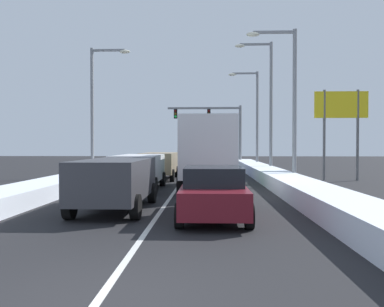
{
  "coord_description": "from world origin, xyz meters",
  "views": [
    {
      "loc": [
        1.48,
        -5.21,
        2.12
      ],
      "look_at": [
        0.48,
        21.76,
        1.58
      ],
      "focal_mm": 36.93,
      "sensor_mm": 36.0,
      "label": 1
    }
  ],
  "objects_px": {
    "roadside_sign_right": "(341,114)",
    "sedan_maroon_right_lane_nearest": "(213,192)",
    "sedan_navy_right_lane_third": "(212,165)",
    "suv_tan_center_lane_third": "(159,163)",
    "traffic_light_gantry": "(217,122)",
    "box_truck_right_lane_second": "(208,150)",
    "suv_charcoal_center_lane_nearest": "(116,179)",
    "street_lamp_right_near": "(288,92)",
    "suv_white_center_lane_second": "(139,169)",
    "street_lamp_right_mid": "(266,97)",
    "street_lamp_left_mid": "(97,101)",
    "street_lamp_right_far": "(253,111)"
  },
  "relations": [
    {
      "from": "sedan_navy_right_lane_third",
      "to": "street_lamp_left_mid",
      "type": "bearing_deg",
      "value": -170.93
    },
    {
      "from": "sedan_navy_right_lane_third",
      "to": "roadside_sign_right",
      "type": "bearing_deg",
      "value": -21.22
    },
    {
      "from": "box_truck_right_lane_second",
      "to": "street_lamp_left_mid",
      "type": "distance_m",
      "value": 10.89
    },
    {
      "from": "roadside_sign_right",
      "to": "sedan_maroon_right_lane_nearest",
      "type": "bearing_deg",
      "value": -122.05
    },
    {
      "from": "suv_tan_center_lane_third",
      "to": "street_lamp_right_mid",
      "type": "bearing_deg",
      "value": 24.32
    },
    {
      "from": "street_lamp_right_mid",
      "to": "street_lamp_left_mid",
      "type": "xyz_separation_m",
      "value": [
        -11.48,
        -2.02,
        -0.43
      ]
    },
    {
      "from": "sedan_maroon_right_lane_nearest",
      "to": "suv_white_center_lane_second",
      "type": "height_order",
      "value": "suv_white_center_lane_second"
    },
    {
      "from": "suv_charcoal_center_lane_nearest",
      "to": "street_lamp_right_far",
      "type": "distance_m",
      "value": 23.68
    },
    {
      "from": "traffic_light_gantry",
      "to": "street_lamp_right_far",
      "type": "height_order",
      "value": "street_lamp_right_far"
    },
    {
      "from": "traffic_light_gantry",
      "to": "box_truck_right_lane_second",
      "type": "bearing_deg",
      "value": -92.73
    },
    {
      "from": "sedan_navy_right_lane_third",
      "to": "suv_white_center_lane_second",
      "type": "distance_m",
      "value": 9.11
    },
    {
      "from": "street_lamp_left_mid",
      "to": "roadside_sign_right",
      "type": "distance_m",
      "value": 15.54
    },
    {
      "from": "suv_white_center_lane_second",
      "to": "street_lamp_right_mid",
      "type": "bearing_deg",
      "value": 50.82
    },
    {
      "from": "box_truck_right_lane_second",
      "to": "suv_charcoal_center_lane_nearest",
      "type": "bearing_deg",
      "value": -117.63
    },
    {
      "from": "street_lamp_right_near",
      "to": "street_lamp_right_mid",
      "type": "distance_m",
      "value": 7.05
    },
    {
      "from": "street_lamp_right_mid",
      "to": "suv_charcoal_center_lane_nearest",
      "type": "bearing_deg",
      "value": -115.31
    },
    {
      "from": "sedan_navy_right_lane_third",
      "to": "suv_tan_center_lane_third",
      "type": "height_order",
      "value": "suv_tan_center_lane_third"
    },
    {
      "from": "street_lamp_right_far",
      "to": "street_lamp_left_mid",
      "type": "relative_size",
      "value": 1.01
    },
    {
      "from": "sedan_maroon_right_lane_nearest",
      "to": "sedan_navy_right_lane_third",
      "type": "height_order",
      "value": "same"
    },
    {
      "from": "suv_charcoal_center_lane_nearest",
      "to": "street_lamp_right_mid",
      "type": "relative_size",
      "value": 0.52
    },
    {
      "from": "sedan_maroon_right_lane_nearest",
      "to": "street_lamp_left_mid",
      "type": "xyz_separation_m",
      "value": [
        -7.46,
        14.48,
        4.35
      ]
    },
    {
      "from": "suv_charcoal_center_lane_nearest",
      "to": "suv_tan_center_lane_third",
      "type": "height_order",
      "value": "same"
    },
    {
      "from": "street_lamp_right_mid",
      "to": "suv_tan_center_lane_third",
      "type": "bearing_deg",
      "value": -155.68
    },
    {
      "from": "sedan_navy_right_lane_third",
      "to": "roadside_sign_right",
      "type": "xyz_separation_m",
      "value": [
        7.79,
        -3.02,
        3.25
      ]
    },
    {
      "from": "box_truck_right_lane_second",
      "to": "suv_charcoal_center_lane_nearest",
      "type": "relative_size",
      "value": 1.47
    },
    {
      "from": "suv_tan_center_lane_third",
      "to": "street_lamp_left_mid",
      "type": "distance_m",
      "value": 6.05
    },
    {
      "from": "sedan_navy_right_lane_third",
      "to": "roadside_sign_right",
      "type": "distance_m",
      "value": 8.97
    },
    {
      "from": "street_lamp_right_mid",
      "to": "roadside_sign_right",
      "type": "height_order",
      "value": "street_lamp_right_mid"
    },
    {
      "from": "sedan_maroon_right_lane_nearest",
      "to": "roadside_sign_right",
      "type": "relative_size",
      "value": 0.82
    },
    {
      "from": "box_truck_right_lane_second",
      "to": "roadside_sign_right",
      "type": "distance_m",
      "value": 10.05
    },
    {
      "from": "suv_tan_center_lane_third",
      "to": "street_lamp_right_far",
      "type": "height_order",
      "value": "street_lamp_right_far"
    },
    {
      "from": "sedan_maroon_right_lane_nearest",
      "to": "roadside_sign_right",
      "type": "bearing_deg",
      "value": 57.95
    },
    {
      "from": "sedan_maroon_right_lane_nearest",
      "to": "street_lamp_right_near",
      "type": "relative_size",
      "value": 0.55
    },
    {
      "from": "traffic_light_gantry",
      "to": "street_lamp_left_mid",
      "type": "relative_size",
      "value": 0.88
    },
    {
      "from": "roadside_sign_right",
      "to": "sedan_navy_right_lane_third",
      "type": "bearing_deg",
      "value": 158.78
    },
    {
      "from": "sedan_maroon_right_lane_nearest",
      "to": "street_lamp_right_near",
      "type": "distance_m",
      "value": 11.12
    },
    {
      "from": "suv_tan_center_lane_third",
      "to": "sedan_navy_right_lane_third",
      "type": "bearing_deg",
      "value": 36.43
    },
    {
      "from": "sedan_navy_right_lane_third",
      "to": "street_lamp_left_mid",
      "type": "distance_m",
      "value": 8.84
    },
    {
      "from": "suv_tan_center_lane_third",
      "to": "street_lamp_right_near",
      "type": "distance_m",
      "value": 9.06
    },
    {
      "from": "suv_charcoal_center_lane_nearest",
      "to": "sedan_navy_right_lane_third",
      "type": "bearing_deg",
      "value": 77.04
    },
    {
      "from": "sedan_navy_right_lane_third",
      "to": "street_lamp_right_near",
      "type": "relative_size",
      "value": 0.55
    },
    {
      "from": "suv_white_center_lane_second",
      "to": "suv_tan_center_lane_third",
      "type": "relative_size",
      "value": 1.0
    },
    {
      "from": "sedan_navy_right_lane_third",
      "to": "suv_white_center_lane_second",
      "type": "bearing_deg",
      "value": -113.27
    },
    {
      "from": "suv_tan_center_lane_third",
      "to": "sedan_maroon_right_lane_nearest",
      "type": "bearing_deg",
      "value": -76.51
    },
    {
      "from": "street_lamp_right_near",
      "to": "street_lamp_left_mid",
      "type": "relative_size",
      "value": 0.96
    },
    {
      "from": "traffic_light_gantry",
      "to": "suv_white_center_lane_second",
      "type": "bearing_deg",
      "value": -101.46
    },
    {
      "from": "street_lamp_right_mid",
      "to": "roadside_sign_right",
      "type": "xyz_separation_m",
      "value": [
        3.91,
        -3.82,
        -1.52
      ]
    },
    {
      "from": "box_truck_right_lane_second",
      "to": "sedan_navy_right_lane_third",
      "type": "height_order",
      "value": "box_truck_right_lane_second"
    },
    {
      "from": "box_truck_right_lane_second",
      "to": "suv_white_center_lane_second",
      "type": "bearing_deg",
      "value": 175.67
    },
    {
      "from": "street_lamp_right_near",
      "to": "street_lamp_right_far",
      "type": "bearing_deg",
      "value": 90.64
    }
  ]
}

